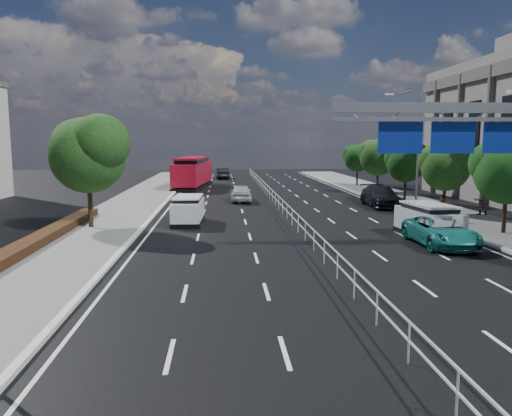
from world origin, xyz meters
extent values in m
plane|color=black|center=(0.00, 0.00, 0.00)|extent=(160.00, 160.00, 0.00)
cube|color=silver|center=(-9.00, 0.00, 0.07)|extent=(0.25, 140.00, 0.15)
cube|color=silver|center=(0.00, 22.50, 1.00)|extent=(0.05, 85.00, 0.05)
cube|color=silver|center=(0.00, 22.50, 0.55)|extent=(0.05, 85.00, 0.05)
cube|color=gray|center=(5.60, 10.00, 6.60)|extent=(10.20, 0.25, 0.45)
cube|color=gray|center=(5.60, 10.00, 6.10)|extent=(10.20, 0.18, 0.18)
cube|color=navy|center=(8.40, 10.18, 5.30)|extent=(2.00, 0.08, 1.40)
cube|color=white|center=(8.40, 10.23, 5.30)|extent=(1.80, 0.02, 1.20)
cube|color=navy|center=(6.00, 10.18, 5.30)|extent=(2.00, 0.08, 1.40)
cube|color=white|center=(6.00, 10.23, 5.30)|extent=(1.80, 0.02, 1.20)
cube|color=navy|center=(3.60, 10.18, 5.30)|extent=(2.00, 0.08, 1.40)
cube|color=white|center=(3.60, 10.23, 5.30)|extent=(1.80, 0.02, 1.20)
cylinder|color=gray|center=(10.80, 26.00, 4.50)|extent=(0.16, 0.16, 9.00)
cylinder|color=gray|center=(9.60, 26.00, 8.80)|extent=(0.10, 2.40, 0.10)
cube|color=silver|center=(8.40, 26.00, 8.65)|extent=(0.60, 0.25, 0.15)
cylinder|color=black|center=(-12.00, 18.00, 1.75)|extent=(0.28, 0.28, 3.50)
sphere|color=#113611|center=(-12.00, 18.00, 4.34)|extent=(4.40, 4.40, 4.40)
sphere|color=#113611|center=(-11.12, 17.34, 5.04)|extent=(3.30, 3.30, 3.30)
sphere|color=#113611|center=(-12.77, 18.66, 4.90)|extent=(3.08, 3.08, 3.08)
cylinder|color=black|center=(11.20, 14.50, 1.40)|extent=(0.22, 0.22, 2.80)
sphere|color=#11340E|center=(11.20, 14.50, 3.47)|extent=(3.50, 3.50, 3.50)
sphere|color=#11340E|center=(10.59, 15.03, 3.92)|extent=(2.45, 2.45, 2.45)
cylinder|color=black|center=(11.20, 22.00, 1.35)|extent=(0.22, 0.22, 2.70)
sphere|color=#113611|center=(11.20, 22.00, 3.35)|extent=(3.30, 3.30, 3.30)
sphere|color=#113611|center=(11.86, 21.50, 3.89)|extent=(2.48, 2.48, 2.47)
sphere|color=#113611|center=(10.62, 22.50, 3.78)|extent=(2.31, 2.31, 2.31)
cylinder|color=black|center=(11.20, 29.50, 1.32)|extent=(0.21, 0.21, 2.65)
sphere|color=#11340E|center=(11.20, 29.50, 3.29)|extent=(3.20, 3.20, 3.20)
sphere|color=#11340E|center=(11.84, 29.02, 3.82)|extent=(2.40, 2.40, 2.40)
sphere|color=#11340E|center=(10.64, 29.98, 3.71)|extent=(2.24, 2.24, 2.24)
cylinder|color=black|center=(11.20, 37.00, 1.43)|extent=(0.23, 0.23, 2.85)
sphere|color=#113611|center=(11.20, 37.00, 3.53)|extent=(3.60, 3.60, 3.60)
sphere|color=#113611|center=(11.92, 36.46, 4.10)|extent=(2.70, 2.70, 2.70)
sphere|color=#113611|center=(10.57, 37.54, 3.99)|extent=(2.52, 2.52, 2.52)
cylinder|color=black|center=(11.20, 44.50, 1.30)|extent=(0.21, 0.21, 2.60)
sphere|color=#11340E|center=(11.20, 44.50, 3.22)|extent=(3.10, 3.10, 3.10)
sphere|color=#11340E|center=(11.82, 44.03, 3.74)|extent=(2.32, 2.33, 2.32)
sphere|color=#11340E|center=(10.66, 44.97, 3.64)|extent=(2.17, 2.17, 2.17)
cube|color=black|center=(-6.41, 19.53, 0.14)|extent=(1.93, 4.12, 0.29)
cube|color=white|center=(-6.41, 19.53, 0.84)|extent=(1.89, 4.04, 1.20)
cube|color=black|center=(-6.41, 19.53, 1.44)|extent=(1.70, 2.93, 0.53)
cube|color=white|center=(-6.41, 19.53, 1.71)|extent=(1.78, 3.17, 0.11)
cylinder|color=black|center=(-7.19, 18.26, 0.30)|extent=(0.28, 0.61, 0.60)
cylinder|color=black|center=(-5.75, 18.19, 0.30)|extent=(0.28, 0.61, 0.60)
cylinder|color=black|center=(-7.07, 20.87, 0.30)|extent=(0.28, 0.61, 0.60)
cylinder|color=black|center=(-5.63, 20.81, 0.30)|extent=(0.28, 0.61, 0.60)
cube|color=black|center=(-7.50, 44.22, 0.17)|extent=(4.06, 11.53, 0.34)
cube|color=maroon|center=(-7.50, 44.22, 1.62)|extent=(3.98, 11.30, 2.29)
cube|color=black|center=(-7.50, 44.22, 2.76)|extent=(3.39, 8.20, 1.01)
cube|color=maroon|center=(-7.50, 44.22, 3.27)|extent=(3.58, 8.87, 0.20)
cylinder|color=black|center=(-9.05, 40.73, 0.35)|extent=(0.38, 0.73, 0.70)
cylinder|color=black|center=(-6.85, 40.46, 0.35)|extent=(0.38, 0.73, 0.70)
cylinder|color=black|center=(-8.15, 47.98, 0.35)|extent=(0.38, 0.73, 0.70)
cylinder|color=black|center=(-5.95, 47.70, 0.35)|extent=(0.38, 0.73, 0.70)
imported|color=#B3B7BB|center=(-2.64, 30.82, 0.74)|extent=(1.82, 4.35, 1.47)
imported|color=black|center=(-4.21, 57.27, 0.76)|extent=(1.96, 4.74, 1.53)
cube|color=black|center=(6.71, 14.00, 0.15)|extent=(2.35, 4.62, 0.30)
cube|color=#B7BBC0|center=(6.71, 14.00, 0.89)|extent=(2.31, 4.53, 1.26)
cube|color=black|center=(6.71, 14.00, 1.51)|extent=(2.03, 3.30, 0.55)
cube|color=#B7BBC0|center=(6.71, 14.00, 1.79)|extent=(2.13, 3.57, 0.11)
cylinder|color=black|center=(6.10, 12.49, 0.31)|extent=(0.33, 0.65, 0.63)
cylinder|color=black|center=(7.64, 12.65, 0.31)|extent=(0.33, 0.65, 0.63)
cylinder|color=black|center=(5.79, 15.35, 0.31)|extent=(0.33, 0.65, 0.63)
cylinder|color=black|center=(7.33, 15.51, 0.31)|extent=(0.33, 0.65, 0.63)
imported|color=#19736F|center=(6.50, 12.00, 0.71)|extent=(2.40, 5.14, 1.42)
imported|color=black|center=(8.30, 26.91, 0.81)|extent=(2.38, 5.64, 1.62)
imported|color=gray|center=(9.60, 18.80, 0.98)|extent=(0.73, 0.69, 1.68)
imported|color=gray|center=(13.40, 21.15, 1.10)|extent=(0.97, 0.78, 1.92)
camera|label=1|loc=(-4.31, -11.58, 5.15)|focal=35.00mm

